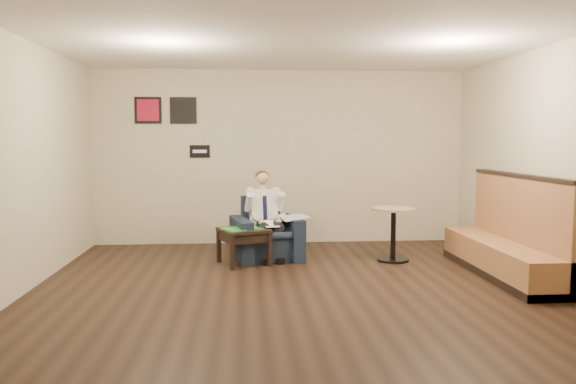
{
  "coord_description": "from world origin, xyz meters",
  "views": [
    {
      "loc": [
        -0.59,
        -6.1,
        1.68
      ],
      "look_at": [
        -0.02,
        1.2,
        1.0
      ],
      "focal_mm": 35.0,
      "sensor_mm": 36.0,
      "label": 1
    }
  ],
  "objects": [
    {
      "name": "seating_sign",
      "position": [
        -1.3,
        2.98,
        1.5
      ],
      "size": [
        0.32,
        0.02,
        0.2
      ],
      "primitive_type": "cube",
      "color": "black",
      "rests_on": "wall_back"
    },
    {
      "name": "banquette",
      "position": [
        2.59,
        0.54,
        0.62
      ],
      "size": [
        0.58,
        2.43,
        1.24
      ],
      "primitive_type": "cube",
      "color": "#946139",
      "rests_on": "ground"
    },
    {
      "name": "newspaper",
      "position": [
        0.09,
        1.72,
        0.59
      ],
      "size": [
        0.49,
        0.55,
        0.01
      ],
      "primitive_type": "cube",
      "rotation": [
        0.0,
        0.0,
        0.26
      ],
      "color": "silver",
      "rests_on": "armchair"
    },
    {
      "name": "lap_papers",
      "position": [
        -0.24,
        1.53,
        0.53
      ],
      "size": [
        0.27,
        0.33,
        0.01
      ],
      "primitive_type": "cube",
      "rotation": [
        0.0,
        0.0,
        0.27
      ],
      "color": "white",
      "rests_on": "seated_man"
    },
    {
      "name": "wall_left",
      "position": [
        -3.0,
        0.0,
        1.4
      ],
      "size": [
        0.02,
        6.0,
        2.8
      ],
      "primitive_type": "cube",
      "color": "beige",
      "rests_on": "ground"
    },
    {
      "name": "ground",
      "position": [
        0.0,
        0.0,
        0.0
      ],
      "size": [
        6.0,
        6.0,
        0.0
      ],
      "primitive_type": "plane",
      "color": "black",
      "rests_on": "ground"
    },
    {
      "name": "armchair",
      "position": [
        -0.28,
        1.74,
        0.43
      ],
      "size": [
        1.06,
        1.06,
        0.87
      ],
      "primitive_type": "cube",
      "rotation": [
        0.0,
        0.0,
        0.2
      ],
      "color": "black",
      "rests_on": "ground"
    },
    {
      "name": "cafe_table",
      "position": [
        1.47,
        1.47,
        0.37
      ],
      "size": [
        0.73,
        0.73,
        0.75
      ],
      "primitive_type": "cylinder",
      "rotation": [
        0.0,
        0.0,
        -0.25
      ],
      "color": "tan",
      "rests_on": "ground"
    },
    {
      "name": "ceiling",
      "position": [
        0.0,
        0.0,
        2.8
      ],
      "size": [
        6.0,
        6.0,
        0.02
      ],
      "primitive_type": "cube",
      "color": "white",
      "rests_on": "wall_back"
    },
    {
      "name": "smartphone",
      "position": [
        -0.62,
        1.6,
        0.49
      ],
      "size": [
        0.16,
        0.1,
        0.01
      ],
      "primitive_type": "cube",
      "rotation": [
        0.0,
        0.0,
        0.2
      ],
      "color": "black",
      "rests_on": "side_table"
    },
    {
      "name": "coffee_mug",
      "position": [
        -0.47,
        1.61,
        0.54
      ],
      "size": [
        0.12,
        0.12,
        0.1
      ],
      "primitive_type": "cylinder",
      "rotation": [
        0.0,
        0.0,
        0.37
      ],
      "color": "white",
      "rests_on": "side_table"
    },
    {
      "name": "art_print_left",
      "position": [
        -2.1,
        2.98,
        2.15
      ],
      "size": [
        0.42,
        0.03,
        0.42
      ],
      "primitive_type": "cube",
      "color": "#B11532",
      "rests_on": "wall_back"
    },
    {
      "name": "wall_back",
      "position": [
        0.0,
        3.0,
        1.4
      ],
      "size": [
        6.0,
        0.02,
        2.8
      ],
      "primitive_type": "cube",
      "color": "beige",
      "rests_on": "ground"
    },
    {
      "name": "side_table",
      "position": [
        -0.6,
        1.42,
        0.24
      ],
      "size": [
        0.77,
        0.77,
        0.49
      ],
      "primitive_type": "cube",
      "rotation": [
        0.0,
        0.0,
        0.37
      ],
      "color": "black",
      "rests_on": "ground"
    },
    {
      "name": "art_print_right",
      "position": [
        -1.55,
        2.98,
        2.15
      ],
      "size": [
        0.42,
        0.03,
        0.42
      ],
      "primitive_type": "cube",
      "color": "black",
      "rests_on": "wall_back"
    },
    {
      "name": "wall_front",
      "position": [
        0.0,
        -3.0,
        1.4
      ],
      "size": [
        6.0,
        0.02,
        2.8
      ],
      "primitive_type": "cube",
      "color": "beige",
      "rests_on": "ground"
    },
    {
      "name": "seated_man",
      "position": [
        -0.26,
        1.63,
        0.6
      ],
      "size": [
        0.73,
        0.95,
        1.19
      ],
      "primitive_type": null,
      "rotation": [
        0.0,
        0.0,
        0.2
      ],
      "color": "silver",
      "rests_on": "armchair"
    },
    {
      "name": "green_folder",
      "position": [
        -0.63,
        1.38,
        0.49
      ],
      "size": [
        0.6,
        0.54,
        0.01
      ],
      "primitive_type": "cube",
      "rotation": [
        0.0,
        0.0,
        0.51
      ],
      "color": "green",
      "rests_on": "side_table"
    },
    {
      "name": "wall_right",
      "position": [
        3.0,
        0.0,
        1.4
      ],
      "size": [
        0.02,
        6.0,
        2.8
      ],
      "primitive_type": "cube",
      "color": "beige",
      "rests_on": "ground"
    }
  ]
}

